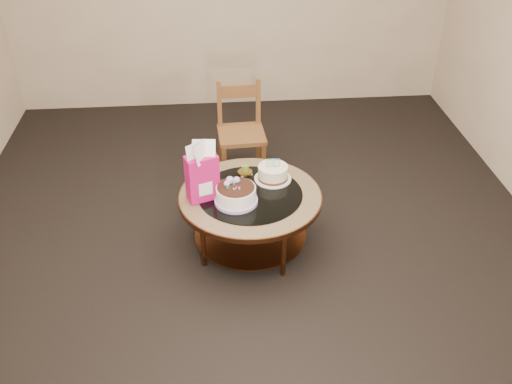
{
  "coord_description": "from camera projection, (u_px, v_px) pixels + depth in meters",
  "views": [
    {
      "loc": [
        -0.24,
        -3.31,
        2.71
      ],
      "look_at": [
        0.04,
        0.02,
        0.46
      ],
      "focal_mm": 40.0,
      "sensor_mm": 36.0,
      "label": 1
    }
  ],
  "objects": [
    {
      "name": "ground",
      "position": [
        251.0,
        244.0,
        4.26
      ],
      "size": [
        5.0,
        5.0,
        0.0
      ],
      "primitive_type": "plane",
      "color": "black",
      "rests_on": "ground"
    },
    {
      "name": "room_walls",
      "position": [
        249.0,
        44.0,
        3.4
      ],
      "size": [
        4.52,
        5.02,
        2.61
      ],
      "color": "beige",
      "rests_on": "ground"
    },
    {
      "name": "coffee_table",
      "position": [
        250.0,
        203.0,
        4.05
      ],
      "size": [
        1.02,
        1.02,
        0.46
      ],
      "color": "brown",
      "rests_on": "ground"
    },
    {
      "name": "decorated_cake",
      "position": [
        236.0,
        195.0,
        3.89
      ],
      "size": [
        0.3,
        0.3,
        0.17
      ],
      "rotation": [
        0.0,
        0.0,
        -0.42
      ],
      "color": "#C3A0E2",
      "rests_on": "coffee_table"
    },
    {
      "name": "cream_cake",
      "position": [
        273.0,
        173.0,
        4.13
      ],
      "size": [
        0.27,
        0.27,
        0.17
      ],
      "rotation": [
        0.0,
        0.0,
        -0.04
      ],
      "color": "white",
      "rests_on": "coffee_table"
    },
    {
      "name": "gift_bag",
      "position": [
        202.0,
        172.0,
        3.85
      ],
      "size": [
        0.24,
        0.21,
        0.43
      ],
      "rotation": [
        0.0,
        0.0,
        0.35
      ],
      "color": "#DB146F",
      "rests_on": "coffee_table"
    },
    {
      "name": "pillar_candle",
      "position": [
        245.0,
        170.0,
        4.22
      ],
      "size": [
        0.11,
        0.11,
        0.08
      ],
      "rotation": [
        0.0,
        0.0,
        0.29
      ],
      "color": "#EAC560",
      "rests_on": "coffee_table"
    },
    {
      "name": "dining_chair",
      "position": [
        241.0,
        132.0,
        4.85
      ],
      "size": [
        0.41,
        0.41,
        0.84
      ],
      "rotation": [
        0.0,
        0.0,
        0.05
      ],
      "color": "brown",
      "rests_on": "ground"
    }
  ]
}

